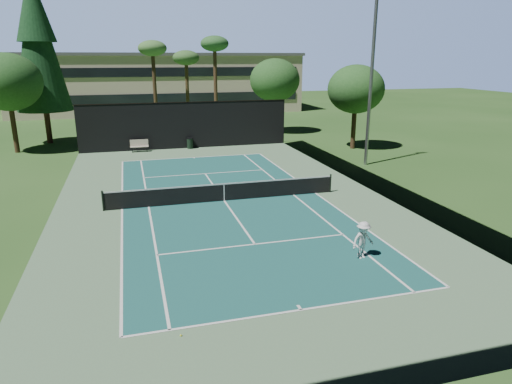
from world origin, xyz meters
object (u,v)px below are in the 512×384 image
(player, at_px, (363,240))
(tennis_ball_a, at_px, (181,335))
(tennis_ball_b, at_px, (141,195))
(tennis_ball_c, at_px, (195,188))
(tennis_ball_d, at_px, (177,190))
(trash_bin, at_px, (190,143))
(tennis_net, at_px, (224,191))
(park_bench, at_px, (139,145))

(player, bearing_deg, tennis_ball_a, -167.63)
(tennis_ball_b, relative_size, tennis_ball_c, 0.90)
(tennis_ball_d, bearing_deg, tennis_ball_a, -95.64)
(trash_bin, bearing_deg, player, -81.86)
(tennis_ball_b, bearing_deg, trash_bin, 70.79)
(tennis_ball_c, relative_size, trash_bin, 0.07)
(player, xyz_separation_m, tennis_ball_d, (-6.10, 11.64, -0.73))
(player, bearing_deg, tennis_net, 101.04)
(tennis_ball_c, bearing_deg, tennis_ball_d, -171.21)
(tennis_net, xyz_separation_m, player, (3.75, -8.84, 0.21))
(tennis_ball_a, distance_m, tennis_ball_d, 15.14)
(tennis_ball_a, xyz_separation_m, park_bench, (-0.25, 27.79, 0.51))
(tennis_ball_c, xyz_separation_m, park_bench, (-2.89, 12.54, 0.51))
(tennis_ball_c, bearing_deg, player, -67.30)
(tennis_ball_a, height_order, tennis_ball_c, tennis_ball_c)
(player, bearing_deg, tennis_ball_c, 100.74)
(tennis_ball_b, bearing_deg, player, -53.48)
(tennis_ball_a, bearing_deg, tennis_ball_d, 84.36)
(trash_bin, bearing_deg, tennis_net, -90.86)
(tennis_ball_a, xyz_separation_m, trash_bin, (4.07, 28.01, 0.45))
(tennis_net, bearing_deg, player, -67.00)
(park_bench, bearing_deg, tennis_net, -75.28)
(player, xyz_separation_m, park_bench, (-7.83, 24.36, -0.22))
(tennis_net, height_order, park_bench, tennis_net)
(player, height_order, tennis_ball_d, player)
(player, bearing_deg, tennis_ball_b, 114.56)
(tennis_ball_b, distance_m, park_bench, 13.28)
(tennis_ball_b, height_order, tennis_ball_d, tennis_ball_d)
(tennis_ball_d, distance_m, trash_bin, 13.21)
(tennis_ball_d, bearing_deg, trash_bin, 78.73)
(park_bench, relative_size, trash_bin, 1.59)
(tennis_net, bearing_deg, park_bench, 104.72)
(player, xyz_separation_m, tennis_ball_c, (-4.94, 11.82, -0.73))
(tennis_ball_d, bearing_deg, tennis_ball_b, -165.63)
(tennis_ball_d, xyz_separation_m, park_bench, (-1.73, 12.72, 0.51))
(park_bench, bearing_deg, player, -72.18)
(tennis_ball_b, distance_m, tennis_ball_c, 3.35)
(tennis_ball_c, bearing_deg, tennis_net, -68.21)
(tennis_ball_a, distance_m, trash_bin, 28.31)
(tennis_ball_c, xyz_separation_m, tennis_ball_d, (-1.15, -0.18, 0.00))
(tennis_ball_b, xyz_separation_m, park_bench, (0.39, 13.26, 0.52))
(player, distance_m, tennis_ball_b, 13.83)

